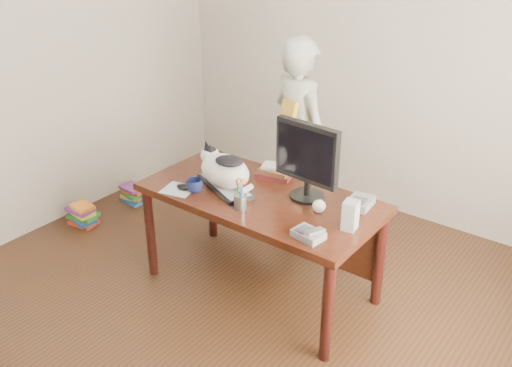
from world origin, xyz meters
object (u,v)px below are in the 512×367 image
(monitor, at_px, (307,157))
(coffee_mug, at_px, (194,186))
(phone, at_px, (309,234))
(calculator, at_px, (360,202))
(speaker, at_px, (350,215))
(cat, at_px, (223,168))
(mouse, at_px, (183,187))
(keyboard, at_px, (225,186))
(book_stack, at_px, (275,172))
(person, at_px, (299,137))
(book_pile_b, at_px, (134,194))
(book_pile_a, at_px, (83,215))
(pen_cup, at_px, (240,200))
(desk, at_px, (267,209))
(baseball, at_px, (319,206))

(monitor, height_order, coffee_mug, monitor)
(phone, height_order, calculator, phone)
(coffee_mug, distance_m, speaker, 1.08)
(cat, relative_size, phone, 2.46)
(mouse, xyz_separation_m, coffee_mug, (0.08, 0.03, 0.02))
(keyboard, relative_size, book_stack, 1.89)
(speaker, bearing_deg, monitor, 149.70)
(cat, xyz_separation_m, book_stack, (0.18, 0.34, -0.10))
(phone, xyz_separation_m, calculator, (0.05, 0.52, 0.00))
(phone, relative_size, calculator, 0.96)
(book_stack, bearing_deg, speaker, -35.20)
(coffee_mug, relative_size, phone, 0.58)
(mouse, bearing_deg, speaker, -2.73)
(coffee_mug, bearing_deg, person, 85.22)
(calculator, distance_m, book_pile_b, 2.43)
(mouse, relative_size, phone, 0.54)
(book_pile_a, relative_size, book_pile_b, 1.05)
(pen_cup, bearing_deg, mouse, -175.79)
(monitor, height_order, book_stack, monitor)
(keyboard, height_order, book_pile_b, keyboard)
(person, xyz_separation_m, book_pile_a, (-1.47, -1.10, -0.72))
(person, bearing_deg, cat, 109.95)
(pen_cup, distance_m, phone, 0.54)
(coffee_mug, xyz_separation_m, calculator, (0.98, 0.49, -0.02))
(pen_cup, distance_m, coffee_mug, 0.39)
(book_pile_b, bearing_deg, person, 20.74)
(calculator, distance_m, book_pile_a, 2.49)
(phone, height_order, person, person)
(pen_cup, height_order, speaker, pen_cup)
(mouse, distance_m, person, 1.17)
(pen_cup, xyz_separation_m, book_pile_a, (-1.76, 0.03, -0.72))
(monitor, height_order, book_pile_a, monitor)
(desk, distance_m, book_stack, 0.28)
(desk, xyz_separation_m, pen_cup, (0.01, -0.30, 0.21))
(cat, height_order, book_pile_a, cat)
(pen_cup, relative_size, phone, 1.09)
(keyboard, xyz_separation_m, phone, (0.80, -0.20, 0.01))
(cat, height_order, book_pile_b, cat)
(coffee_mug, bearing_deg, desk, 39.77)
(speaker, xyz_separation_m, calculator, (-0.08, 0.29, -0.06))
(book_stack, bearing_deg, book_pile_a, -176.95)
(pen_cup, height_order, mouse, pen_cup)
(cat, height_order, speaker, cat)
(desk, height_order, cat, cat)
(pen_cup, relative_size, mouse, 2.02)
(baseball, distance_m, person, 1.13)
(monitor, distance_m, phone, 0.56)
(coffee_mug, height_order, person, person)
(baseball, distance_m, book_stack, 0.57)
(book_pile_b, bearing_deg, desk, -8.97)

